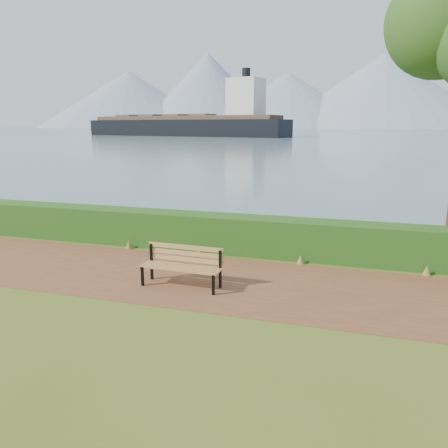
% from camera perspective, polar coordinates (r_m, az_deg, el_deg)
% --- Properties ---
extents(ground, '(140.00, 140.00, 0.00)m').
position_cam_1_polar(ground, '(9.56, -1.28, -8.05)').
color(ground, '#4D5D1A').
rests_on(ground, ground).
extents(path, '(40.00, 3.40, 0.01)m').
position_cam_1_polar(path, '(9.82, -0.73, -7.43)').
color(path, brown).
rests_on(path, ground).
extents(hedge, '(32.00, 0.85, 1.00)m').
position_cam_1_polar(hedge, '(11.79, 2.64, -1.43)').
color(hedge, '#1C4413').
rests_on(hedge, ground).
extents(water, '(700.00, 510.00, 0.00)m').
position_cam_1_polar(water, '(268.51, 16.62, 11.66)').
color(water, '#466372').
rests_on(water, ground).
extents(mountains, '(585.00, 190.00, 70.00)m').
position_cam_1_polar(mountains, '(415.41, 15.80, 15.80)').
color(mountains, gray).
rests_on(mountains, ground).
extents(bench, '(1.76, 0.57, 0.87)m').
position_cam_1_polar(bench, '(9.44, -5.44, -5.14)').
color(bench, black).
rests_on(bench, ground).
extents(cargo_ship, '(65.19, 24.46, 19.60)m').
position_cam_1_polar(cargo_ship, '(130.21, -4.55, 12.66)').
color(cargo_ship, black).
rests_on(cargo_ship, ground).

